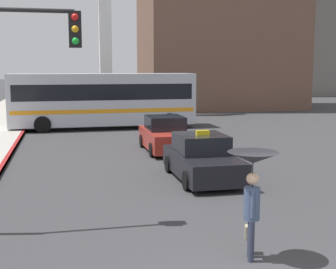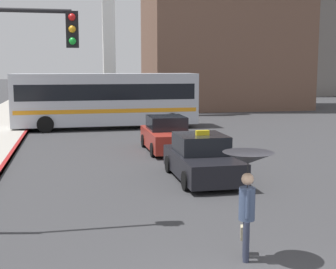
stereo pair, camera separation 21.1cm
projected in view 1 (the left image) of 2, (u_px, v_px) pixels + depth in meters
The scene contains 4 objects.
taxi at pixel (202, 159), 15.56m from camera, with size 1.91×4.09×1.65m.
sedan_red at pixel (166, 135), 20.81m from camera, with size 1.91×4.03×1.55m.
city_bus at pixel (103, 98), 28.39m from camera, with size 11.07×2.81×3.34m.
pedestrian_with_umbrella at pixel (252, 176), 8.86m from camera, with size 0.97×0.97×2.12m.
Camera 1 is at (-3.08, -6.64, 3.70)m, focal length 50.00 mm.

